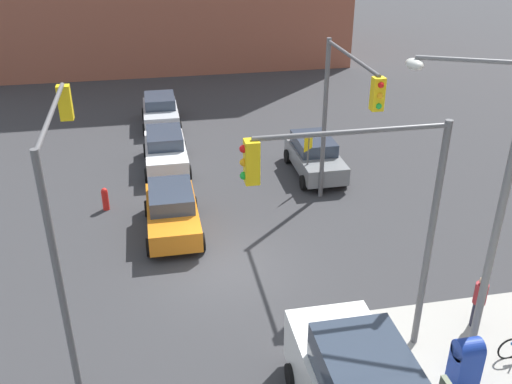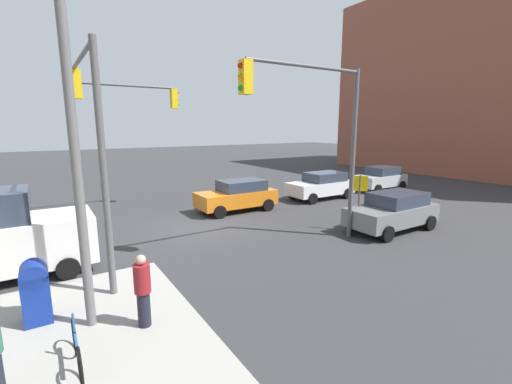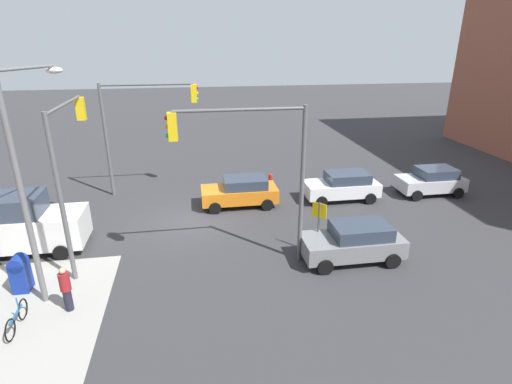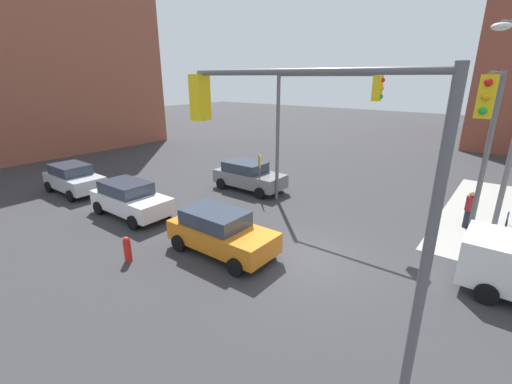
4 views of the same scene
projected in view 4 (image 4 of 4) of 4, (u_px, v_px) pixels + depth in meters
ground_plane at (308, 257)px, 12.60m from camera, size 120.00×120.00×0.00m
traffic_signal_nw_corner at (313, 115)px, 15.97m from camera, size 5.20×0.36×6.50m
traffic_signal_se_corner at (316, 172)px, 6.34m from camera, size 5.42×0.36×6.50m
traffic_signal_ne_corner at (487, 135)px, 10.52m from camera, size 0.36×4.93×6.50m
warning_sign_two_way at (259, 168)px, 18.32m from camera, size 0.48×0.48×2.40m
fire_hydrant at (127, 249)px, 12.19m from camera, size 0.26×0.26×0.94m
sedan_gray at (248, 176)px, 19.89m from camera, size 4.20×2.02×1.62m
coupe_orange at (220, 232)px, 12.70m from camera, size 4.17×2.02×1.62m
sedan_silver at (74, 178)px, 19.36m from camera, size 3.83×2.02×1.62m
coupe_white at (130, 198)px, 16.15m from camera, size 4.20×2.02×1.62m
pedestrian_waiting at (469, 209)px, 14.78m from camera, size 0.36×0.36×1.67m
bicycle_leaning_on_fence at (506, 223)px, 14.66m from camera, size 0.05×1.75×0.97m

